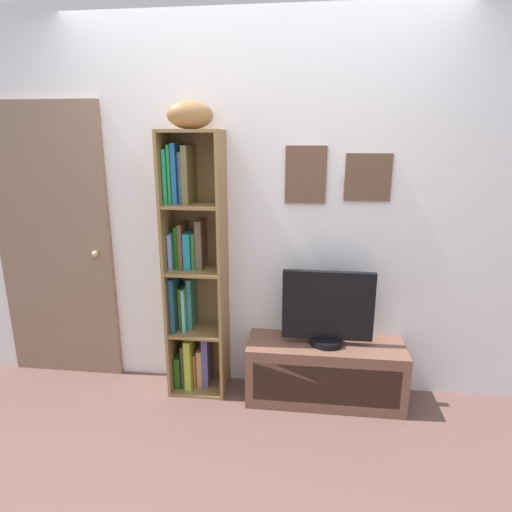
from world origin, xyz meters
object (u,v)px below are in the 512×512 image
tv_stand (325,372)px  television (328,310)px  bookshelf (192,274)px  football (190,115)px  door (55,246)px

tv_stand → television: bearing=90.0°
bookshelf → television: 0.93m
football → tv_stand: bearing=-2.4°
tv_stand → bookshelf: bearing=175.7°
football → door: size_ratio=0.14×
television → door: 1.98m
television → football: bearing=177.7°
bookshelf → football: size_ratio=6.26×
tv_stand → door: (-1.94, 0.16, 0.78)m
bookshelf → tv_stand: bearing=-4.3°
television → door: (-1.94, 0.16, 0.33)m
football → television: size_ratio=0.48×
football → tv_stand: 1.88m
door → bookshelf: bearing=-5.0°
football → door: (-1.07, 0.12, -0.88)m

